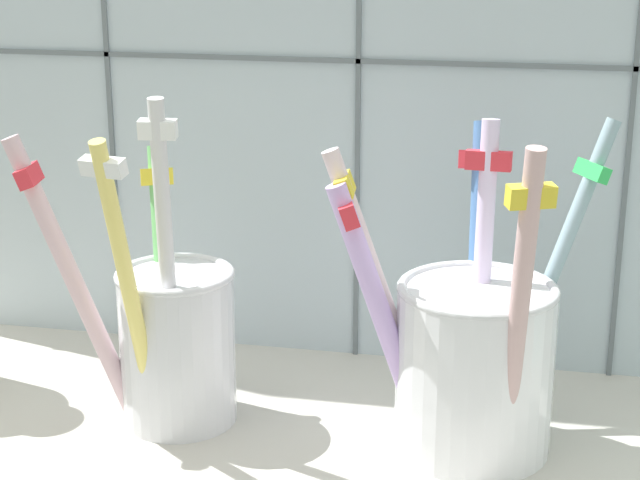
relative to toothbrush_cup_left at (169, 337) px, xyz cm
name	(u,v)px	position (x,y,z in cm)	size (l,w,h in cm)	color
counter_slab	(322,447)	(8.48, 0.61, -6.20)	(64.00, 22.00, 2.00)	#BCB7AD
tile_wall_back	(362,34)	(8.48, 12.61, 15.30)	(64.00, 2.20, 45.00)	#B2C1CC
toothbrush_cup_left	(169,337)	(0.00, 0.00, 0.00)	(11.75, 10.76, 18.85)	silver
toothbrush_cup_right	(472,358)	(16.57, 0.22, 0.11)	(14.99, 12.11, 17.52)	white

